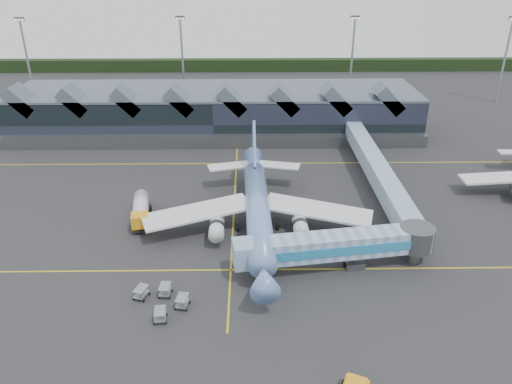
{
  "coord_description": "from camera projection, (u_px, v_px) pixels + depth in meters",
  "views": [
    {
      "loc": [
        2.53,
        -62.23,
        37.92
      ],
      "look_at": [
        3.51,
        5.0,
        5.0
      ],
      "focal_mm": 35.0,
      "sensor_mm": 36.0,
      "label": 1
    }
  ],
  "objects": [
    {
      "name": "terminal",
      "position": [
        215.0,
        111.0,
        112.83
      ],
      "size": [
        90.0,
        22.25,
        12.52
      ],
      "color": "black",
      "rests_on": "ground"
    },
    {
      "name": "tree_line_far",
      "position": [
        241.0,
        65.0,
        170.42
      ],
      "size": [
        260.0,
        4.0,
        4.0
      ],
      "primitive_type": "cube",
      "color": "black",
      "rests_on": "ground"
    },
    {
      "name": "main_airliner",
      "position": [
        258.0,
        207.0,
        73.2
      ],
      "size": [
        34.51,
        39.63,
        12.75
      ],
      "rotation": [
        0.0,
        0.0,
        0.02
      ],
      "color": "#6387C8",
      "rests_on": "ground"
    },
    {
      "name": "taxi_stripes",
      "position": [
        234.0,
        206.0,
        81.5
      ],
      "size": [
        120.0,
        60.0,
        0.01
      ],
      "color": "gold",
      "rests_on": "ground"
    },
    {
      "name": "baggage_carts",
      "position": [
        162.0,
        299.0,
        58.67
      ],
      "size": [
        6.9,
        6.61,
        1.38
      ],
      "rotation": [
        0.0,
        0.0,
        -0.17
      ],
      "color": "gray",
      "rests_on": "ground"
    },
    {
      "name": "fuel_truck",
      "position": [
        141.0,
        209.0,
        76.64
      ],
      "size": [
        4.0,
        9.96,
        3.31
      ],
      "rotation": [
        0.0,
        0.0,
        0.16
      ],
      "color": "black",
      "rests_on": "ground"
    },
    {
      "name": "jet_bridge",
      "position": [
        347.0,
        245.0,
        64.34
      ],
      "size": [
        26.65,
        7.66,
        5.28
      ],
      "rotation": [
        0.0,
        0.0,
        0.15
      ],
      "color": "#728EBF",
      "rests_on": "ground"
    },
    {
      "name": "ground",
      "position": [
        232.0,
        238.0,
        72.52
      ],
      "size": [
        260.0,
        260.0,
        0.0
      ],
      "primitive_type": "plane",
      "color": "#242426",
      "rests_on": "ground"
    },
    {
      "name": "light_masts",
      "position": [
        323.0,
        62.0,
        123.7
      ],
      "size": [
        132.4,
        42.56,
        22.45
      ],
      "color": "gray",
      "rests_on": "ground"
    }
  ]
}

